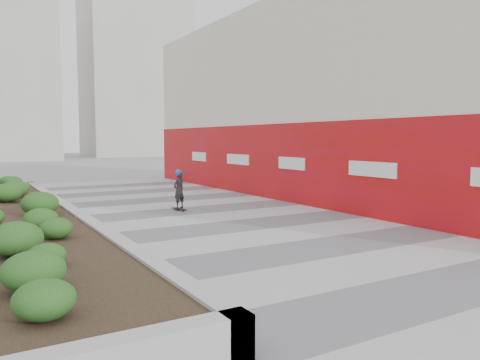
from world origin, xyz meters
name	(u,v)px	position (x,y,z in m)	size (l,w,h in m)	color
ground	(379,268)	(0.00, 0.00, 0.00)	(160.00, 160.00, 0.00)	gray
walkway	(284,238)	(0.00, 3.00, 0.01)	(8.00, 36.00, 0.01)	#A8A8AD
building	(336,102)	(6.98, 8.98, 3.98)	(6.04, 24.08, 8.00)	beige
planter	(17,217)	(-5.50, 7.00, 0.42)	(3.00, 18.00, 0.90)	#9E9EA0
distant_bldg_north_r	(136,72)	(15.00, 60.00, 12.00)	(14.00, 10.00, 24.00)	#ADAAA3
manhole_cover	(301,236)	(0.50, 3.00, 0.00)	(0.44, 0.44, 0.01)	#595654
skateboarder	(179,190)	(-0.43, 8.41, 0.71)	(0.54, 0.74, 1.39)	beige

